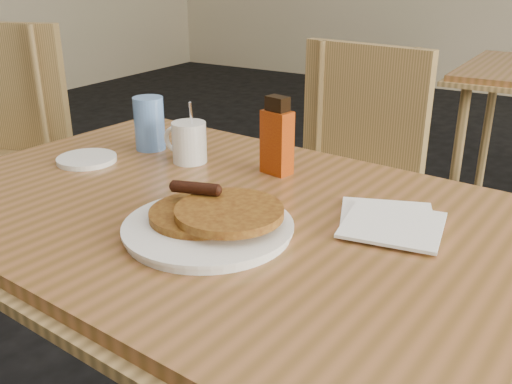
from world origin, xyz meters
TOP-DOWN VIEW (x-y plane):
  - main_table at (-0.08, 0.04)m, footprint 1.31×0.95m
  - chair_main_far at (-0.11, 0.81)m, footprint 0.48×0.49m
  - pancake_plate at (-0.01, -0.07)m, footprint 0.30×0.30m
  - coffee_mug at (-0.27, 0.21)m, footprint 0.11×0.08m
  - syrup_bottle at (-0.06, 0.25)m, footprint 0.07×0.05m
  - napkin_stack at (0.25, 0.13)m, footprint 0.22×0.23m
  - blue_tumbler at (-0.41, 0.24)m, footprint 0.08×0.08m
  - side_saucer at (-0.48, 0.09)m, footprint 0.16×0.16m

SIDE VIEW (x-z plane):
  - chair_main_far at x=-0.11m, z-range 0.09..1.05m
  - main_table at x=-0.08m, z-range 0.33..1.08m
  - napkin_stack at x=0.25m, z-range 0.75..0.76m
  - side_saucer at x=-0.48m, z-range 0.75..0.76m
  - pancake_plate at x=-0.01m, z-range 0.73..0.80m
  - coffee_mug at x=-0.27m, z-range 0.72..0.87m
  - blue_tumbler at x=-0.41m, z-range 0.75..0.88m
  - syrup_bottle at x=-0.06m, z-range 0.74..0.92m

